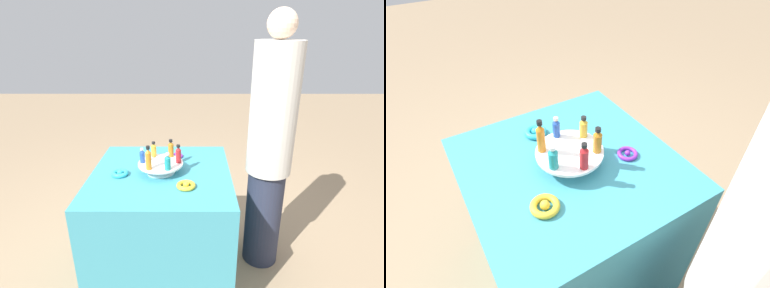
# 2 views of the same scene
# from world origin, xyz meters

# --- Properties ---
(ground_plane) EXTENTS (12.00, 12.00, 0.00)m
(ground_plane) POSITION_xyz_m (0.00, 0.00, 0.00)
(ground_plane) COLOR #997F60
(party_table) EXTENTS (0.83, 0.83, 0.77)m
(party_table) POSITION_xyz_m (0.00, 0.00, 0.39)
(party_table) COLOR teal
(party_table) RESTS_ON ground_plane
(display_stand) EXTENTS (0.27, 0.27, 0.06)m
(display_stand) POSITION_xyz_m (0.00, 0.00, 0.81)
(display_stand) COLOR white
(display_stand) RESTS_ON party_table
(bottle_blue) EXTENTS (0.03, 0.03, 0.09)m
(bottle_blue) POSITION_xyz_m (0.11, -0.00, 0.88)
(bottle_blue) COLOR #234CAD
(bottle_blue) RESTS_ON display_stand
(bottle_orange) EXTENTS (0.03, 0.03, 0.14)m
(bottle_orange) POSITION_xyz_m (0.06, 0.09, 0.90)
(bottle_orange) COLOR orange
(bottle_orange) RESTS_ON display_stand
(bottle_teal) EXTENTS (0.04, 0.04, 0.10)m
(bottle_teal) POSITION_xyz_m (-0.05, 0.09, 0.88)
(bottle_teal) COLOR teal
(bottle_teal) RESTS_ON display_stand
(bottle_red) EXTENTS (0.03, 0.03, 0.11)m
(bottle_red) POSITION_xyz_m (-0.11, 0.00, 0.89)
(bottle_red) COLOR #B21E23
(bottle_red) RESTS_ON display_stand
(bottle_amber) EXTENTS (0.03, 0.03, 0.11)m
(bottle_amber) POSITION_xyz_m (-0.06, -0.09, 0.89)
(bottle_amber) COLOR #AD6B19
(bottle_amber) RESTS_ON display_stand
(bottle_gold) EXTENTS (0.03, 0.03, 0.09)m
(bottle_gold) POSITION_xyz_m (0.05, -0.09, 0.88)
(bottle_gold) COLOR gold
(bottle_gold) RESTS_ON display_stand
(ribbon_bow_purple) EXTENTS (0.08, 0.08, 0.02)m
(ribbon_bow_purple) POSITION_xyz_m (-0.08, -0.22, 0.78)
(ribbon_bow_purple) COLOR purple
(ribbon_bow_purple) RESTS_ON party_table
(ribbon_bow_teal) EXTENTS (0.10, 0.10, 0.04)m
(ribbon_bow_teal) POSITION_xyz_m (0.24, 0.04, 0.79)
(ribbon_bow_teal) COLOR #2DB7CC
(ribbon_bow_teal) RESTS_ON party_table
(ribbon_bow_gold) EXTENTS (0.10, 0.10, 0.04)m
(ribbon_bow_gold) POSITION_xyz_m (-0.15, 0.18, 0.79)
(ribbon_bow_gold) COLOR gold
(ribbon_bow_gold) RESTS_ON party_table
(person_figure) EXTENTS (0.29, 0.29, 1.69)m
(person_figure) POSITION_xyz_m (-0.68, -0.16, 0.85)
(person_figure) COLOR #282D42
(person_figure) RESTS_ON ground_plane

